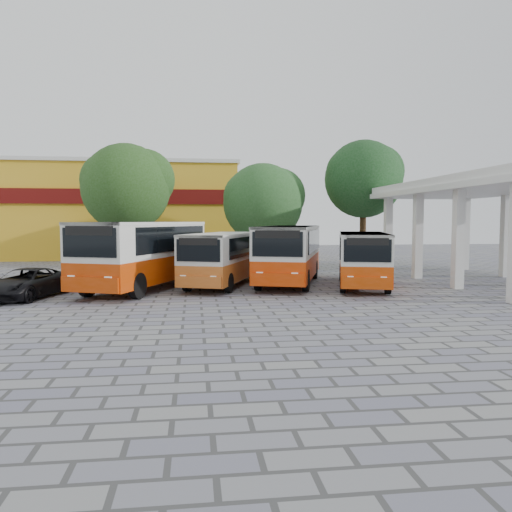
{
  "coord_description": "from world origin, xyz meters",
  "views": [
    {
      "loc": [
        -4.63,
        -20.48,
        3.22
      ],
      "look_at": [
        -1.6,
        3.84,
        1.5
      ],
      "focal_mm": 35.0,
      "sensor_mm": 36.0,
      "label": 1
    }
  ],
  "objects": [
    {
      "name": "terminal_shelter",
      "position": [
        10.5,
        4.0,
        4.91
      ],
      "size": [
        6.8,
        15.8,
        5.4
      ],
      "color": "silver",
      "rests_on": "ground"
    },
    {
      "name": "shophouse_block",
      "position": [
        -11.0,
        25.99,
        4.16
      ],
      "size": [
        20.4,
        10.4,
        8.3
      ],
      "color": "gold",
      "rests_on": "ground"
    },
    {
      "name": "ground",
      "position": [
        0.0,
        0.0,
        0.0
      ],
      "size": [
        90.0,
        90.0,
        0.0
      ],
      "primitive_type": "plane",
      "color": "gray",
      "rests_on": "ground"
    },
    {
      "name": "bus_centre_left",
      "position": [
        -3.23,
        4.24,
        1.52
      ],
      "size": [
        4.53,
        7.76,
        2.62
      ],
      "rotation": [
        0.0,
        0.0,
        -0.35
      ],
      "color": "#BF5A1A",
      "rests_on": "ground"
    },
    {
      "name": "tree_left",
      "position": [
        -9.02,
        13.78,
        5.63
      ],
      "size": [
        6.14,
        5.85,
        8.36
      ],
      "color": "black",
      "rests_on": "ground"
    },
    {
      "name": "parked_car",
      "position": [
        -11.63,
        1.26,
        0.62
      ],
      "size": [
        3.15,
        4.85,
        1.24
      ],
      "primitive_type": "imported",
      "rotation": [
        0.0,
        0.0,
        -0.26
      ],
      "color": "black",
      "rests_on": "ground"
    },
    {
      "name": "bus_centre_right",
      "position": [
        0.2,
        4.51,
        1.71
      ],
      "size": [
        4.91,
        8.74,
        2.96
      ],
      "rotation": [
        0.0,
        0.0,
        -0.32
      ],
      "color": "#D03200",
      "rests_on": "ground"
    },
    {
      "name": "tree_middle",
      "position": [
        0.27,
        14.39,
        4.66
      ],
      "size": [
        5.85,
        5.58,
        7.26
      ],
      "color": "#312317",
      "rests_on": "ground"
    },
    {
      "name": "tree_right",
      "position": [
        7.65,
        14.61,
        6.43
      ],
      "size": [
        5.87,
        5.59,
        9.05
      ],
      "color": "#3E2915",
      "rests_on": "ground"
    },
    {
      "name": "bus_far_right",
      "position": [
        3.6,
        3.07,
        1.53
      ],
      "size": [
        4.18,
        7.76,
        2.64
      ],
      "rotation": [
        0.0,
        0.0,
        -0.28
      ],
      "color": "#C23801",
      "rests_on": "ground"
    },
    {
      "name": "bus_far_left",
      "position": [
        -6.96,
        3.49,
        1.84
      ],
      "size": [
        5.85,
        9.45,
        3.18
      ],
      "rotation": [
        0.0,
        0.0,
        -0.39
      ],
      "color": "#BB3200",
      "rests_on": "ground"
    }
  ]
}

